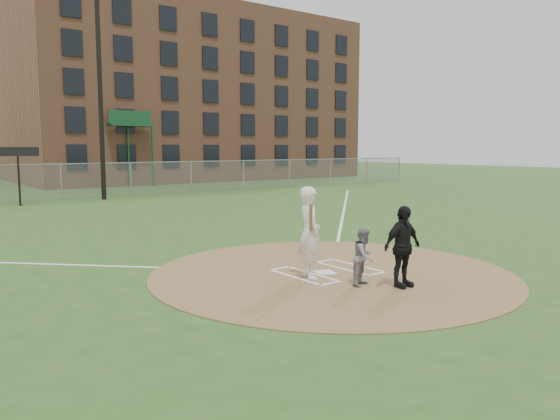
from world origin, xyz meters
TOP-DOWN VIEW (x-y plane):
  - ground at (0.00, 0.00)m, footprint 140.00×140.00m
  - dirt_circle at (0.00, 0.00)m, footprint 8.40×8.40m
  - home_plate at (-0.19, 0.04)m, footprint 0.55×0.55m
  - foul_line_first at (9.00, 9.00)m, footprint 17.04×17.04m
  - catcher at (-0.24, -1.26)m, footprint 0.72×0.65m
  - umpire at (0.27, -1.85)m, footprint 1.01×0.44m
  - batters_boxes at (0.00, 0.15)m, footprint 2.08×1.88m
  - batter_at_plate at (-0.76, -0.09)m, footprint 0.87×1.08m
  - outfield_fence at (0.00, 22.00)m, footprint 56.08×0.08m
  - brick_warehouse at (16.00, 37.96)m, footprint 30.00×17.17m
  - light_pole at (2.00, 21.00)m, footprint 1.20×0.30m
  - scoreboard_sign at (-2.50, 20.20)m, footprint 2.00×0.10m

SIDE VIEW (x-z plane):
  - ground at x=0.00m, z-range 0.00..0.00m
  - foul_line_first at x=9.00m, z-range 0.00..0.01m
  - dirt_circle at x=0.00m, z-range 0.00..0.02m
  - batters_boxes at x=0.00m, z-range 0.02..0.03m
  - home_plate at x=-0.19m, z-range 0.02..0.05m
  - catcher at x=-0.24m, z-range 0.02..1.25m
  - umpire at x=0.27m, z-range 0.02..1.72m
  - outfield_fence at x=0.00m, z-range 0.00..2.03m
  - batter_at_plate at x=-0.76m, z-range 0.02..2.07m
  - scoreboard_sign at x=-2.50m, z-range 0.92..3.85m
  - light_pole at x=2.00m, z-range 0.50..12.72m
  - brick_warehouse at x=16.00m, z-range 0.00..15.00m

